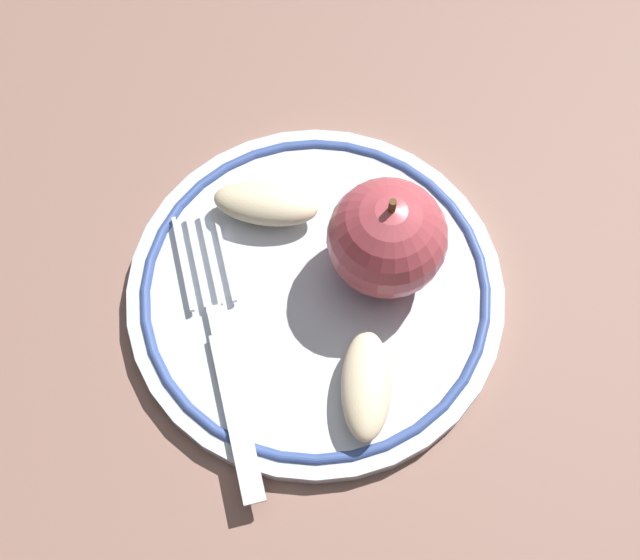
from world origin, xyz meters
name	(u,v)px	position (x,y,z in m)	size (l,w,h in m)	color
ground_plane	(342,281)	(0.00, 0.00, 0.00)	(2.00, 2.00, 0.00)	#886356
plate	(320,299)	(0.02, 0.00, 0.01)	(0.22, 0.22, 0.01)	silver
apple_red_whole	(387,238)	(-0.02, 0.01, 0.05)	(0.07, 0.07, 0.07)	#B4444D
apple_slice_front	(366,385)	(0.03, 0.06, 0.02)	(0.06, 0.03, 0.02)	beige
apple_slice_back	(266,204)	(0.02, -0.06, 0.02)	(0.06, 0.03, 0.02)	beige
fork	(224,357)	(0.08, 0.01, 0.02)	(0.08, 0.17, 0.00)	silver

